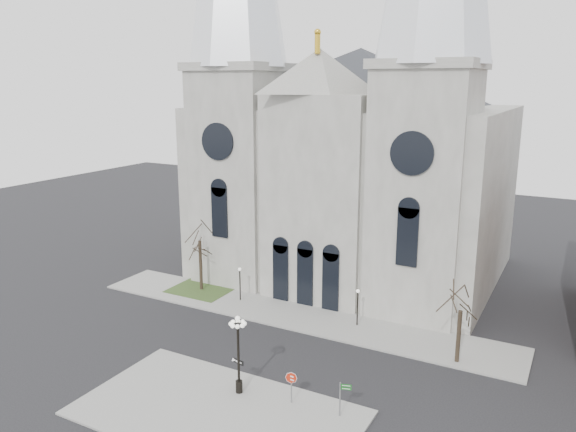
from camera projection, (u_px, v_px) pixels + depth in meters
The scene contains 13 objects.
ground at pixel (223, 368), 41.43m from camera, with size 160.00×160.00×0.00m, color black.
sidewalk_near at pixel (217, 413), 35.75m from camera, with size 18.00×10.00×0.14m, color gray.
sidewalk_far at pixel (293, 314), 50.83m from camera, with size 40.00×6.00×0.14m, color gray.
grass_patch at pixel (202, 290), 56.76m from camera, with size 6.00×5.00×0.18m, color #30481E.
cathedral at pixel (348, 103), 56.66m from camera, with size 33.00×26.66×54.00m.
tree_left at pixel (200, 238), 55.47m from camera, with size 3.20×3.20×7.50m.
tree_right at pixel (461, 307), 41.16m from camera, with size 3.20×3.20×6.00m.
ped_lamp_left at pixel (240, 278), 53.49m from camera, with size 0.32×0.32×3.26m.
ped_lamp_right at pixel (358, 301), 47.95m from camera, with size 0.32×0.32×3.26m.
stop_sign at pixel (291, 381), 36.38m from camera, with size 0.79×0.12×2.20m.
globe_lamp at pixel (238, 345), 37.15m from camera, with size 1.44×1.44×5.54m.
one_way_sign at pixel (238, 368), 38.08m from camera, with size 1.00×0.24×2.31m.
street_name_sign at pixel (341, 396), 34.97m from camera, with size 0.71×0.27×2.31m.
Camera 1 is at (22.08, -30.86, 20.64)m, focal length 35.00 mm.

